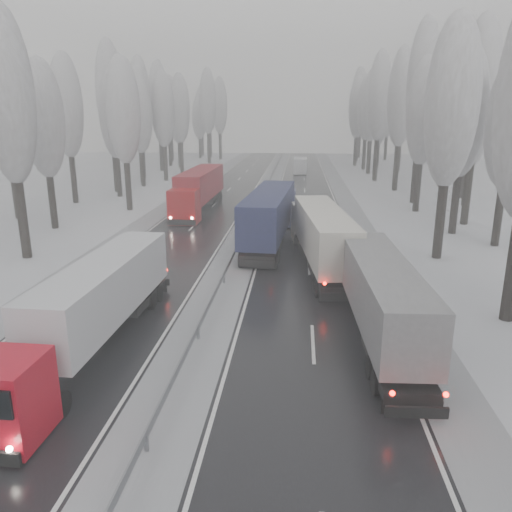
# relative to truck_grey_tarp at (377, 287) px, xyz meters

# --- Properties ---
(carriageway_right) EXTENTS (7.50, 200.00, 0.03)m
(carriageway_right) POSITION_rel_truck_grey_tarp_xyz_m (-2.95, 16.25, -2.15)
(carriageway_right) COLOR black
(carriageway_right) RESTS_ON ground
(carriageway_left) EXTENTS (7.50, 200.00, 0.03)m
(carriageway_left) POSITION_rel_truck_grey_tarp_xyz_m (-13.45, 16.25, -2.15)
(carriageway_left) COLOR black
(carriageway_left) RESTS_ON ground
(median_slush) EXTENTS (3.00, 200.00, 0.04)m
(median_slush) POSITION_rel_truck_grey_tarp_xyz_m (-8.20, 16.25, -2.15)
(median_slush) COLOR #9FA1A6
(median_slush) RESTS_ON ground
(shoulder_right) EXTENTS (2.40, 200.00, 0.04)m
(shoulder_right) POSITION_rel_truck_grey_tarp_xyz_m (2.00, 16.25, -2.15)
(shoulder_right) COLOR #9FA1A6
(shoulder_right) RESTS_ON ground
(shoulder_left) EXTENTS (2.40, 200.00, 0.04)m
(shoulder_left) POSITION_rel_truck_grey_tarp_xyz_m (-18.40, 16.25, -2.15)
(shoulder_left) COLOR #9FA1A6
(shoulder_left) RESTS_ON ground
(median_guardrail) EXTENTS (0.12, 200.00, 0.76)m
(median_guardrail) POSITION_rel_truck_grey_tarp_xyz_m (-8.20, 16.24, -1.57)
(median_guardrail) COLOR slate
(median_guardrail) RESTS_ON ground
(tree_18) EXTENTS (3.60, 3.60, 16.58)m
(tree_18) POSITION_rel_truck_grey_tarp_xyz_m (6.30, 13.28, 8.53)
(tree_18) COLOR black
(tree_18) RESTS_ON ground
(tree_19) EXTENTS (3.60, 3.60, 14.57)m
(tree_19) POSITION_rel_truck_grey_tarp_xyz_m (11.82, 17.28, 7.25)
(tree_19) COLOR black
(tree_19) RESTS_ON ground
(tree_20) EXTENTS (3.60, 3.60, 15.71)m
(tree_20) POSITION_rel_truck_grey_tarp_xyz_m (9.69, 21.42, 7.98)
(tree_20) COLOR black
(tree_20) RESTS_ON ground
(tree_21) EXTENTS (3.60, 3.60, 18.62)m
(tree_21) POSITION_rel_truck_grey_tarp_xyz_m (11.92, 25.42, 9.83)
(tree_21) COLOR black
(tree_21) RESTS_ON ground
(tree_22) EXTENTS (3.60, 3.60, 15.86)m
(tree_22) POSITION_rel_truck_grey_tarp_xyz_m (8.82, 31.85, 8.07)
(tree_22) COLOR black
(tree_22) RESTS_ON ground
(tree_23) EXTENTS (3.60, 3.60, 13.55)m
(tree_23) POSITION_rel_truck_grey_tarp_xyz_m (15.10, 35.85, 6.60)
(tree_23) COLOR black
(tree_23) RESTS_ON ground
(tree_24) EXTENTS (3.60, 3.60, 20.49)m
(tree_24) POSITION_rel_truck_grey_tarp_xyz_m (9.69, 37.27, 11.02)
(tree_24) COLOR black
(tree_24) RESTS_ON ground
(tree_25) EXTENTS (3.60, 3.60, 19.44)m
(tree_25) POSITION_rel_truck_grey_tarp_xyz_m (16.61, 41.27, 10.35)
(tree_25) COLOR black
(tree_25) RESTS_ON ground
(tree_26) EXTENTS (3.60, 3.60, 18.78)m
(tree_26) POSITION_rel_truck_grey_tarp_xyz_m (9.36, 47.52, 9.94)
(tree_26) COLOR black
(tree_26) RESTS_ON ground
(tree_27) EXTENTS (3.60, 3.60, 17.62)m
(tree_27) POSITION_rel_truck_grey_tarp_xyz_m (16.51, 51.52, 9.19)
(tree_27) COLOR black
(tree_27) RESTS_ON ground
(tree_28) EXTENTS (3.60, 3.60, 19.62)m
(tree_28) POSITION_rel_truck_grey_tarp_xyz_m (8.14, 58.20, 10.47)
(tree_28) COLOR black
(tree_28) RESTS_ON ground
(tree_29) EXTENTS (3.60, 3.60, 18.11)m
(tree_29) POSITION_rel_truck_grey_tarp_xyz_m (15.51, 62.20, 9.51)
(tree_29) COLOR black
(tree_29) RESTS_ON ground
(tree_30) EXTENTS (3.60, 3.60, 17.86)m
(tree_30) POSITION_rel_truck_grey_tarp_xyz_m (8.36, 67.95, 9.35)
(tree_30) COLOR black
(tree_30) RESTS_ON ground
(tree_31) EXTENTS (3.60, 3.60, 18.58)m
(tree_31) POSITION_rel_truck_grey_tarp_xyz_m (14.27, 71.95, 9.81)
(tree_31) COLOR black
(tree_31) RESTS_ON ground
(tree_32) EXTENTS (3.60, 3.60, 17.33)m
(tree_32) POSITION_rel_truck_grey_tarp_xyz_m (8.43, 75.46, 9.01)
(tree_32) COLOR black
(tree_32) RESTS_ON ground
(tree_33) EXTENTS (3.60, 3.60, 14.33)m
(tree_33) POSITION_rel_truck_grey_tarp_xyz_m (11.56, 79.46, 7.09)
(tree_33) COLOR black
(tree_33) RESTS_ON ground
(tree_34) EXTENTS (3.60, 3.60, 17.63)m
(tree_34) POSITION_rel_truck_grey_tarp_xyz_m (7.53, 82.57, 9.20)
(tree_34) COLOR black
(tree_34) RESTS_ON ground
(tree_35) EXTENTS (3.60, 3.60, 18.25)m
(tree_35) POSITION_rel_truck_grey_tarp_xyz_m (16.74, 86.57, 9.60)
(tree_35) COLOR black
(tree_35) RESTS_ON ground
(tree_36) EXTENTS (3.60, 3.60, 20.23)m
(tree_36) POSITION_rel_truck_grey_tarp_xyz_m (8.83, 92.41, 10.85)
(tree_36) COLOR black
(tree_36) RESTS_ON ground
(tree_37) EXTENTS (3.60, 3.60, 16.37)m
(tree_37) POSITION_rel_truck_grey_tarp_xyz_m (15.82, 96.41, 8.40)
(tree_37) COLOR black
(tree_37) RESTS_ON ground
(tree_38) EXTENTS (3.60, 3.60, 17.97)m
(tree_38) POSITION_rel_truck_grey_tarp_xyz_m (10.53, 102.98, 9.42)
(tree_38) COLOR black
(tree_38) RESTS_ON ground
(tree_39) EXTENTS (3.60, 3.60, 16.19)m
(tree_39) POSITION_rel_truck_grey_tarp_xyz_m (13.35, 106.98, 8.28)
(tree_39) COLOR black
(tree_39) RESTS_ON ground
(tree_58) EXTENTS (3.60, 3.60, 17.21)m
(tree_58) POSITION_rel_truck_grey_tarp_xyz_m (-23.33, 10.82, 8.94)
(tree_58) COLOR black
(tree_58) RESTS_ON ground
(tree_60) EXTENTS (3.60, 3.60, 14.84)m
(tree_60) POSITION_rel_truck_grey_tarp_xyz_m (-25.95, 20.45, 7.42)
(tree_60) COLOR black
(tree_60) RESTS_ON ground
(tree_61) EXTENTS (3.60, 3.60, 13.95)m
(tree_61) POSITION_rel_truck_grey_tarp_xyz_m (-31.72, 24.45, 6.85)
(tree_61) COLOR black
(tree_61) RESTS_ON ground
(tree_62) EXTENTS (3.60, 3.60, 16.04)m
(tree_62) POSITION_rel_truck_grey_tarp_xyz_m (-22.15, 29.98, 8.19)
(tree_62) COLOR black
(tree_62) RESTS_ON ground
(tree_63) EXTENTS (3.60, 3.60, 16.88)m
(tree_63) POSITION_rel_truck_grey_tarp_xyz_m (-30.05, 33.98, 8.73)
(tree_63) COLOR black
(tree_63) RESTS_ON ground
(tree_64) EXTENTS (3.60, 3.60, 15.42)m
(tree_64) POSITION_rel_truck_grey_tarp_xyz_m (-26.46, 38.96, 7.79)
(tree_64) COLOR black
(tree_64) RESTS_ON ground
(tree_65) EXTENTS (3.60, 3.60, 19.48)m
(tree_65) POSITION_rel_truck_grey_tarp_xyz_m (-28.26, 42.96, 10.38)
(tree_65) COLOR black
(tree_65) RESTS_ON ground
(tree_66) EXTENTS (3.60, 3.60, 15.23)m
(tree_66) POSITION_rel_truck_grey_tarp_xyz_m (-26.36, 48.60, 7.67)
(tree_66) COLOR black
(tree_66) RESTS_ON ground
(tree_67) EXTENTS (3.60, 3.60, 17.09)m
(tree_67) POSITION_rel_truck_grey_tarp_xyz_m (-27.75, 52.60, 8.86)
(tree_67) COLOR black
(tree_67) RESTS_ON ground
(tree_68) EXTENTS (3.60, 3.60, 16.65)m
(tree_68) POSITION_rel_truck_grey_tarp_xyz_m (-24.78, 55.36, 8.58)
(tree_68) COLOR black
(tree_68) RESTS_ON ground
(tree_69) EXTENTS (3.60, 3.60, 19.35)m
(tree_69) POSITION_rel_truck_grey_tarp_xyz_m (-29.62, 59.36, 10.29)
(tree_69) COLOR black
(tree_69) RESTS_ON ground
(tree_70) EXTENTS (3.60, 3.60, 17.09)m
(tree_70) POSITION_rel_truck_grey_tarp_xyz_m (-24.53, 65.44, 8.86)
(tree_70) COLOR black
(tree_70) RESTS_ON ground
(tree_71) EXTENTS (3.60, 3.60, 19.61)m
(tree_71) POSITION_rel_truck_grey_tarp_xyz_m (-29.29, 69.44, 10.46)
(tree_71) COLOR black
(tree_71) RESTS_ON ground
(tree_72) EXTENTS (3.60, 3.60, 15.11)m
(tree_72) POSITION_rel_truck_grey_tarp_xyz_m (-27.13, 74.79, 7.59)
(tree_72) COLOR black
(tree_72) RESTS_ON ground
(tree_73) EXTENTS (3.60, 3.60, 17.22)m
(tree_73) POSITION_rel_truck_grey_tarp_xyz_m (-30.02, 78.79, 8.94)
(tree_73) COLOR black
(tree_73) RESTS_ON ground
(tree_74) EXTENTS (3.60, 3.60, 19.68)m
(tree_74) POSITION_rel_truck_grey_tarp_xyz_m (-23.28, 85.58, 10.51)
(tree_74) COLOR black
(tree_74) RESTS_ON ground
(tree_75) EXTENTS (3.60, 3.60, 18.60)m
(tree_75) POSITION_rel_truck_grey_tarp_xyz_m (-32.40, 89.58, 9.82)
(tree_75) COLOR black
(tree_75) RESTS_ON ground
(tree_76) EXTENTS (3.60, 3.60, 18.55)m
(tree_76) POSITION_rel_truck_grey_tarp_xyz_m (-22.25, 94.97, 9.79)
(tree_76) COLOR black
(tree_76) RESTS_ON ground
(tree_77) EXTENTS (3.60, 3.60, 14.32)m
(tree_77) POSITION_rel_truck_grey_tarp_xyz_m (-27.87, 98.97, 7.09)
(tree_77) COLOR black
(tree_77) RESTS_ON ground
(tree_78) EXTENTS (3.60, 3.60, 19.55)m
(tree_78) POSITION_rel_truck_grey_tarp_xyz_m (-25.76, 101.56, 10.42)
(tree_78) COLOR black
(tree_78) RESTS_ON ground
(tree_79) EXTENTS (3.60, 3.60, 17.07)m
(tree_79) POSITION_rel_truck_grey_tarp_xyz_m (-28.53, 105.56, 8.84)
(tree_79) COLOR black
(tree_79) RESTS_ON ground
(truck_grey_tarp) EXTENTS (2.85, 14.56, 3.71)m
(truck_grey_tarp) POSITION_rel_truck_grey_tarp_xyz_m (0.00, 0.00, 0.00)
(truck_grey_tarp) COLOR #4E4E53
(truck_grey_tarp) RESTS_ON ground
(truck_blue_box) EXTENTS (3.82, 17.04, 4.34)m
(truck_blue_box) POSITION_rel_truck_grey_tarp_xyz_m (-5.91, 16.37, 0.37)
(truck_blue_box) COLOR navy
(truck_blue_box) RESTS_ON ground
(truck_cream_box) EXTENTS (4.21, 15.80, 4.02)m
(truck_cream_box) POSITION_rel_truck_grey_tarp_xyz_m (-2.22, 10.64, 0.18)
(truck_cream_box) COLOR #A6A293
(truck_cream_box) RESTS_ON ground
(box_truck_distant) EXTENTS (2.41, 7.38, 2.74)m
(box_truck_distant) POSITION_rel_truck_grey_tarp_xyz_m (-3.61, 67.36, -0.77)
(box_truck_distant) COLOR #BABCC2
(box_truck_distant) RESTS_ON ground
(truck_red_white) EXTENTS (2.63, 14.36, 3.67)m
(truck_red_white) POSITION_rel_truck_grey_tarp_xyz_m (-12.45, -2.87, -0.03)
(truck_red_white) COLOR #B60A1B
(truck_red_white) RESTS_ON ground
(truck_red_red) EXTENTS (2.83, 16.93, 4.33)m
(truck_red_red) POSITION_rel_truck_grey_tarp_xyz_m (-14.37, 29.70, 0.36)
(truck_red_red) COLOR #A8090C
(truck_red_red) RESTS_ON ground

